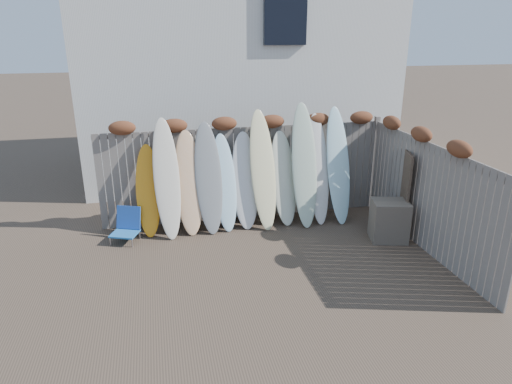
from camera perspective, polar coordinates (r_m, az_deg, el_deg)
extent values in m
plane|color=#493A2D|center=(7.98, 1.91, -9.65)|extent=(80.00, 80.00, 0.00)
cube|color=slate|center=(9.74, -1.55, 2.34)|extent=(6.00, 0.10, 2.00)
cube|color=slate|center=(10.68, 14.47, 3.58)|extent=(0.10, 0.10, 2.10)
ellipsoid|color=brown|center=(9.28, -16.40, 7.68)|extent=(0.52, 0.28, 0.28)
ellipsoid|color=brown|center=(9.26, -10.18, 8.16)|extent=(0.52, 0.28, 0.28)
ellipsoid|color=brown|center=(9.36, -3.99, 8.54)|extent=(0.52, 0.28, 0.28)
ellipsoid|color=brown|center=(9.56, 2.01, 8.81)|extent=(0.52, 0.28, 0.28)
ellipsoid|color=brown|center=(9.85, 7.72, 8.98)|extent=(0.52, 0.28, 0.28)
ellipsoid|color=brown|center=(10.24, 13.05, 9.06)|extent=(0.52, 0.28, 0.28)
cube|color=slate|center=(8.90, 20.71, -0.70)|extent=(0.10, 4.40, 2.00)
ellipsoid|color=brown|center=(8.02, 24.07, 4.95)|extent=(0.28, 0.56, 0.28)
ellipsoid|color=brown|center=(8.90, 19.97, 6.81)|extent=(0.28, 0.56, 0.28)
ellipsoid|color=brown|center=(9.83, 16.61, 8.31)|extent=(0.28, 0.56, 0.28)
cube|color=silver|center=(13.44, -2.98, 15.86)|extent=(8.00, 5.00, 6.00)
cube|color=black|center=(11.10, 3.69, 21.21)|extent=(1.00, 0.12, 1.30)
cube|color=#236AB3|center=(9.20, -16.09, -5.01)|extent=(0.61, 0.57, 0.03)
cube|color=#224FAD|center=(9.30, -15.64, -3.08)|extent=(0.50, 0.32, 0.45)
cylinder|color=#BCBBC3|center=(9.19, -17.76, -5.86)|extent=(0.03, 0.03, 0.18)
cylinder|color=#AAABB1|center=(9.48, -16.80, -4.94)|extent=(0.03, 0.03, 0.18)
cylinder|color=#B2B2B9|center=(9.00, -15.22, -6.13)|extent=(0.03, 0.03, 0.18)
cylinder|color=#9FA0A6|center=(9.30, -14.33, -5.18)|extent=(0.03, 0.03, 0.18)
cube|color=brown|center=(9.25, 16.31, -3.45)|extent=(0.79, 0.71, 0.79)
cube|color=brown|center=(9.65, 17.80, 0.23)|extent=(0.40, 1.08, 1.69)
ellipsoid|color=orange|center=(9.25, -13.32, 0.14)|extent=(0.52, 0.67, 1.78)
ellipsoid|color=beige|center=(9.06, -11.09, 1.61)|extent=(0.55, 0.84, 2.30)
ellipsoid|color=#FEC27F|center=(9.17, -8.39, 1.12)|extent=(0.55, 0.72, 2.03)
ellipsoid|color=slate|center=(9.18, -5.95, 1.72)|extent=(0.57, 0.79, 2.18)
ellipsoid|color=#A7D2E9|center=(9.26, -3.95, 1.15)|extent=(0.52, 0.72, 1.93)
ellipsoid|color=silver|center=(9.36, -1.36, 1.43)|extent=(0.58, 0.72, 1.94)
ellipsoid|color=beige|center=(9.31, 0.88, 2.75)|extent=(0.57, 0.87, 2.38)
ellipsoid|color=silver|center=(9.55, 3.47, 1.70)|extent=(0.59, 0.73, 1.92)
ellipsoid|color=#B5CBB3|center=(9.49, 6.05, 3.32)|extent=(0.56, 0.90, 2.49)
ellipsoid|color=silver|center=(9.67, 7.75, 2.84)|extent=(0.46, 0.80, 2.26)
ellipsoid|color=#B1DDE8|center=(9.76, 10.25, 3.26)|extent=(0.51, 0.85, 2.39)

